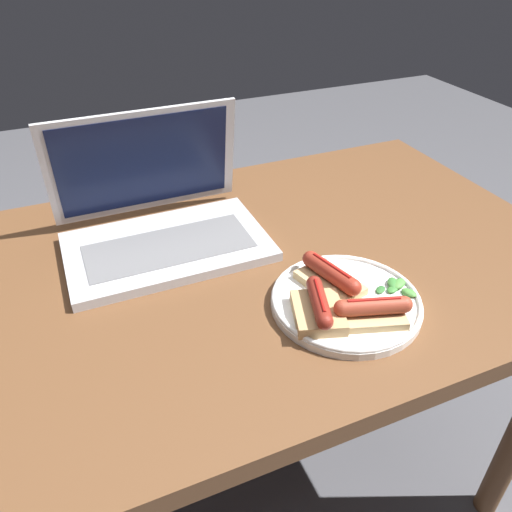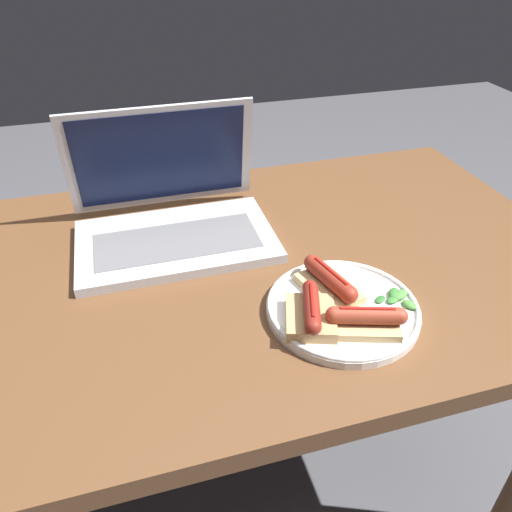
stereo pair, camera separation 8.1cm
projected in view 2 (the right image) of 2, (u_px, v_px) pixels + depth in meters
ground_plane at (248, 483)px, 1.31m from camera, size 6.00×6.00×0.00m
desk at (244, 298)px, 0.95m from camera, size 1.24×0.75×0.72m
laptop at (172, 216)px, 0.95m from camera, size 0.37×0.26×0.23m
plate at (342, 308)px, 0.78m from camera, size 0.24×0.24×0.02m
sausage_toast_left at (329, 283)px, 0.80m from camera, size 0.09×0.12×0.04m
sausage_toast_middle at (366, 320)px, 0.73m from camera, size 0.12×0.09×0.04m
sausage_toast_right at (311, 313)px, 0.74m from camera, size 0.10×0.11×0.05m
salad_pile at (398, 298)px, 0.79m from camera, size 0.07×0.06×0.01m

